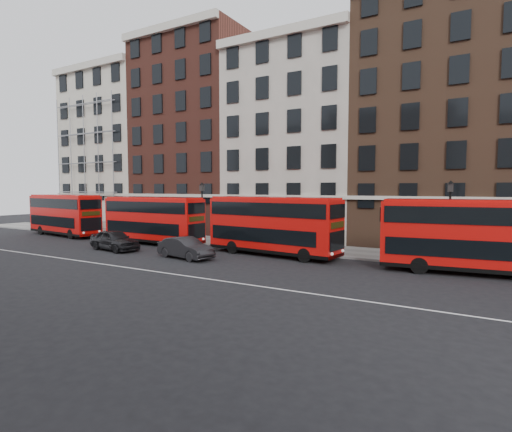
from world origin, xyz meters
The scene contains 14 objects.
ground centered at (0.00, 0.00, 0.00)m, with size 120.00×120.00×0.00m, color black.
pavement centered at (0.00, 10.50, 0.07)m, with size 80.00×5.00×0.15m, color gray.
kerb centered at (0.00, 8.00, 0.08)m, with size 80.00×0.30×0.16m, color gray.
road_centre_line centered at (0.00, -2.00, 0.01)m, with size 70.00×0.12×0.01m, color white.
building_terrace centered at (-0.31, 17.88, 10.24)m, with size 64.00×11.95×22.00m.
bus_a centered at (-21.71, 6.57, 2.29)m, with size 10.39×3.65×4.27m.
bus_b centered at (-9.11, 6.57, 2.24)m, with size 9.99×2.66×4.17m.
bus_c centered at (2.82, 6.57, 2.32)m, with size 10.48×3.59×4.32m.
bus_d centered at (15.90, 6.56, 2.31)m, with size 10.47×3.57×4.31m.
car_rear centered at (-9.25, 2.43, 0.82)m, with size 1.95×4.84×1.65m, color black.
car_front centered at (-1.91, 2.37, 0.75)m, with size 1.60×4.58×1.51m, color black.
lamp_post_left centered at (-5.24, 8.63, 3.08)m, with size 0.44×0.44×5.33m.
lamp_post_right centered at (14.36, 9.28, 3.08)m, with size 0.44×0.44×5.33m.
iron_railings centered at (0.00, 12.70, 0.65)m, with size 6.60×0.06×1.00m, color black, non-canonical shape.
Camera 1 is at (16.40, -19.30, 4.96)m, focal length 28.00 mm.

